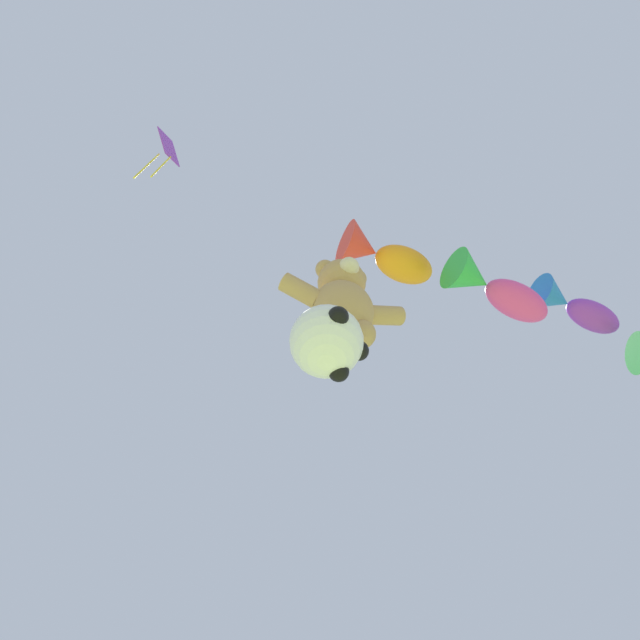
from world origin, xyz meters
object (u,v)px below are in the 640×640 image
at_px(soccer_ball_kite, 327,342).
at_px(fish_kite_magenta, 494,289).
at_px(teddy_bear_kite, 343,301).
at_px(fish_kite_tangerine, 382,256).
at_px(diamond_kite, 164,152).
at_px(fish_kite_violet, 574,307).

relative_size(soccer_ball_kite, fish_kite_magenta, 0.46).
distance_m(soccer_ball_kite, fish_kite_magenta, 5.32).
relative_size(teddy_bear_kite, fish_kite_tangerine, 1.04).
height_order(teddy_bear_kite, fish_kite_tangerine, fish_kite_tangerine).
bearing_deg(teddy_bear_kite, diamond_kite, -178.86).
xyz_separation_m(teddy_bear_kite, fish_kite_magenta, (3.28, 0.02, 2.34)).
bearing_deg(teddy_bear_kite, soccer_ball_kite, -154.14).
distance_m(fish_kite_magenta, diamond_kite, 7.07).
relative_size(soccer_ball_kite, diamond_kite, 0.38).
bearing_deg(fish_kite_magenta, fish_kite_tangerine, 170.97).
bearing_deg(soccer_ball_kite, fish_kite_violet, 3.39).
bearing_deg(fish_kite_tangerine, soccer_ball_kite, -159.69).
xyz_separation_m(soccer_ball_kite, diamond_kite, (-3.33, 0.09, 5.26)).
bearing_deg(diamond_kite, fish_kite_tangerine, 5.29).
height_order(fish_kite_tangerine, fish_kite_magenta, fish_kite_tangerine).
bearing_deg(diamond_kite, fish_kite_violet, 1.60).
xyz_separation_m(fish_kite_tangerine, fish_kite_violet, (4.39, -0.18, 0.05)).
bearing_deg(teddy_bear_kite, fish_kite_magenta, 0.37).
distance_m(fish_kite_tangerine, diamond_kite, 4.82).
height_order(teddy_bear_kite, fish_kite_magenta, fish_kite_magenta).
relative_size(fish_kite_tangerine, diamond_kite, 0.71).
bearing_deg(soccer_ball_kite, diamond_kite, 178.46).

